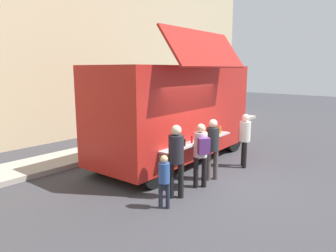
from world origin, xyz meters
TOP-DOWN VIEW (x-y plane):
  - ground_plane at (0.00, 0.00)m, footprint 60.00×60.00m
  - curb_strip at (-3.26, 4.79)m, footprint 28.00×1.60m
  - food_truck_main at (0.74, 2.17)m, footprint 5.93×3.17m
  - trash_bin at (4.49, 4.49)m, footprint 0.60×0.60m
  - customer_front_ordering at (0.00, 0.30)m, footprint 0.34×0.34m
  - customer_mid_with_backpack at (-0.68, 0.21)m, footprint 0.48×0.52m
  - customer_rear_waiting at (-1.56, 0.30)m, footprint 0.48×0.50m
  - customer_extra_browsing at (1.58, 0.17)m, footprint 0.33×0.33m
  - child_near_queue at (-2.14, 0.13)m, footprint 0.24×0.24m

SIDE VIEW (x-z plane):
  - ground_plane at x=0.00m, z-range 0.00..0.00m
  - curb_strip at x=-3.26m, z-range 0.00..0.15m
  - trash_bin at x=4.49m, z-range 0.00..0.88m
  - child_near_queue at x=-2.14m, z-range 0.11..1.29m
  - customer_extra_browsing at x=1.58m, z-range 0.16..1.78m
  - customer_front_ordering at x=0.00m, z-range 0.16..1.81m
  - customer_mid_with_backpack at x=-0.68m, z-range 0.18..1.81m
  - customer_rear_waiting at x=-1.56m, z-range 0.16..1.87m
  - food_truck_main at x=0.74m, z-range -0.33..3.64m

